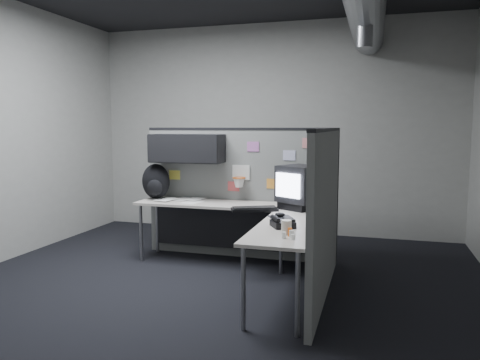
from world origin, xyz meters
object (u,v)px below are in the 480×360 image
(keyboard, at_px, (255,209))
(phone, at_px, (282,223))
(desk, at_px, (244,219))
(monitor, at_px, (301,187))
(backpack, at_px, (156,182))

(keyboard, height_order, phone, phone)
(keyboard, bearing_deg, desk, 164.53)
(desk, bearing_deg, keyboard, -35.89)
(desk, distance_m, monitor, 0.73)
(monitor, distance_m, backpack, 1.88)
(desk, distance_m, phone, 1.04)
(monitor, distance_m, phone, 1.02)
(desk, relative_size, phone, 8.32)
(monitor, relative_size, backpack, 1.30)
(backpack, bearing_deg, desk, -16.93)
(keyboard, height_order, backpack, backpack)
(keyboard, xyz_separation_m, phone, (0.45, -0.73, 0.02))
(desk, xyz_separation_m, keyboard, (0.15, -0.11, 0.14))
(monitor, xyz_separation_m, phone, (-0.01, -1.00, -0.21))
(desk, relative_size, keyboard, 4.35)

